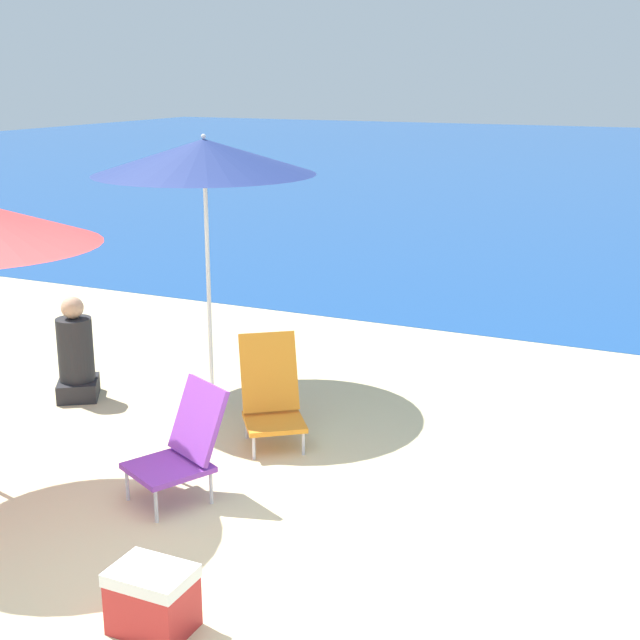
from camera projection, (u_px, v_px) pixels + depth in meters
The scene contains 6 objects.
ground_plane at pixel (196, 580), 4.94m from camera, with size 60.00×60.00×0.00m, color beige.
beach_umbrella_navy at pixel (204, 157), 7.41m from camera, with size 1.88×1.88×2.23m.
beach_chair_orange at pixel (271, 394), 6.73m from camera, with size 0.69×0.72×0.81m.
beach_chair_purple at pixel (183, 444), 5.82m from camera, with size 0.67×0.73×0.76m.
person_seated_near at pixel (76, 356), 7.63m from camera, with size 0.49×0.51×0.90m.
cooler_box at pixel (153, 599), 4.46m from camera, with size 0.41×0.30×0.34m.
Camera 1 is at (2.48, -3.67, 2.72)m, focal length 50.00 mm.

